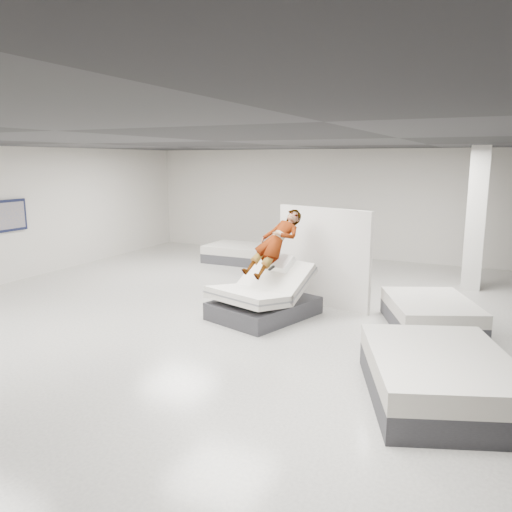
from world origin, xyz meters
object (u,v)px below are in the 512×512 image
Objects in this scene: divider_panel at (323,257)px; flat_bed_right_far at (430,313)px; column at (476,219)px; wall_poster at (9,216)px; person at (275,254)px; flat_bed_left_far at (239,253)px; hero_bed at (264,299)px; remote at (271,268)px; flat_bed_right_near at (439,377)px.

divider_panel is 2.34m from flat_bed_right_far.
column is at bearing 80.73° from flat_bed_right_far.
column reaches higher than flat_bed_right_far.
wall_poster is (-7.26, -1.35, 0.62)m from divider_panel.
person is 0.90× the size of flat_bed_left_far.
divider_panel is (0.74, 1.24, 0.64)m from hero_bed.
wall_poster is at bearing -179.02° from hero_bed.
person is 4.90m from column.
column reaches higher than flat_bed_left_far.
flat_bed_right_near is at bearing -15.06° from remote.
person is at bearing -171.67° from flat_bed_right_far.
flat_bed_left_far is (-5.65, 3.64, -0.00)m from flat_bed_right_far.
remote is 0.05× the size of flat_bed_right_near.
remote is 3.74m from flat_bed_right_near.
person is 6.65m from wall_poster.
flat_bed_right_far is (2.69, 0.81, -0.72)m from remote.
remote is 0.04× the size of column.
person is at bearing 143.19° from flat_bed_right_near.
remote is 0.06× the size of divider_panel.
hero_bed is 0.68× the size of column.
flat_bed_right_far is 6.72m from flat_bed_left_far.
flat_bed_right_near is at bearing -11.39° from wall_poster.
column reaches higher than hero_bed.
flat_bed_left_far is (-2.85, 4.05, -0.91)m from person.
remote is 0.06× the size of flat_bed_right_far.
wall_poster is at bearing -158.07° from column.
hero_bed is at bearing -90.00° from person.
wall_poster is at bearing 168.61° from flat_bed_right_near.
person is 0.45m from remote.
hero_bed is at bearing 171.90° from remote.
flat_bed_right_near is (3.10, -1.99, -0.67)m from remote.
flat_bed_left_far is at bearing 175.70° from column.
hero_bed is at bearing -166.15° from flat_bed_right_far.
divider_panel reaches higher than flat_bed_right_near.
column is at bearing 65.01° from person.
column is at bearing 68.90° from remote.
divider_panel is at bearing 10.54° from wall_poster.
flat_bed_right_far is at bearing -99.27° from column.
remote is at bearing -56.39° from flat_bed_left_far.
wall_poster reaches higher than remote.
divider_panel is at bearing 85.88° from remote.
hero_bed is 1.00× the size of divider_panel.
divider_panel is at bearing 127.56° from flat_bed_right_near.
flat_bed_left_far is at bearing 49.82° from wall_poster.
person is 0.62× the size of flat_bed_right_near.
hero_bed is 6.65m from wall_poster.
person is at bearing 3.58° from wall_poster.
column is (3.31, 3.59, 0.45)m from person.
column is at bearing 48.78° from hero_bed.
remote is at bearing -128.82° from column.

